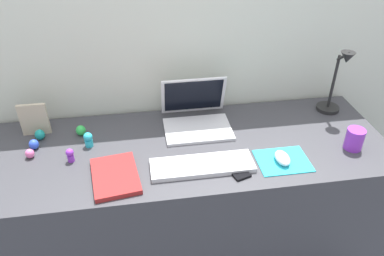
# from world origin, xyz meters

# --- Properties ---
(back_wall) EXTENTS (2.96, 0.05, 1.42)m
(back_wall) POSITION_xyz_m (0.00, 0.35, 0.71)
(back_wall) COLOR beige
(back_wall) RESTS_ON ground_plane
(desk) EXTENTS (1.76, 0.62, 0.74)m
(desk) POSITION_xyz_m (0.00, 0.00, 0.37)
(desk) COLOR #38383D
(desk) RESTS_ON ground_plane
(laptop) EXTENTS (0.30, 0.27, 0.21)m
(laptop) POSITION_xyz_m (0.07, 0.17, 0.79)
(laptop) COLOR silver
(laptop) RESTS_ON desk
(keyboard) EXTENTS (0.41, 0.13, 0.02)m
(keyboard) POSITION_xyz_m (0.05, -0.15, 0.75)
(keyboard) COLOR silver
(keyboard) RESTS_ON desk
(mousepad) EXTENTS (0.21, 0.17, 0.00)m
(mousepad) POSITION_xyz_m (0.38, -0.16, 0.74)
(mousepad) COLOR #28B7CC
(mousepad) RESTS_ON desk
(mouse) EXTENTS (0.06, 0.10, 0.03)m
(mouse) POSITION_xyz_m (0.37, -0.17, 0.76)
(mouse) COLOR silver
(mouse) RESTS_ON mousepad
(cell_phone) EXTENTS (0.10, 0.14, 0.01)m
(cell_phone) POSITION_xyz_m (0.17, -0.19, 0.74)
(cell_phone) COLOR black
(cell_phone) RESTS_ON desk
(desk_lamp) EXTENTS (0.11, 0.15, 0.33)m
(desk_lamp) POSITION_xyz_m (0.74, 0.16, 0.90)
(desk_lamp) COLOR black
(desk_lamp) RESTS_ON desk
(notebook_pad) EXTENTS (0.20, 0.26, 0.02)m
(notebook_pad) POSITION_xyz_m (-0.29, -0.16, 0.75)
(notebook_pad) COLOR maroon
(notebook_pad) RESTS_ON desk
(picture_frame) EXTENTS (0.12, 0.02, 0.15)m
(picture_frame) POSITION_xyz_m (-0.64, 0.20, 0.81)
(picture_frame) COLOR #B2A58C
(picture_frame) RESTS_ON desk
(coffee_mug) EXTENTS (0.08, 0.08, 0.09)m
(coffee_mug) POSITION_xyz_m (0.70, -0.12, 0.79)
(coffee_mug) COLOR purple
(coffee_mug) RESTS_ON desk
(toy_figurine_purple) EXTENTS (0.03, 0.03, 0.06)m
(toy_figurine_purple) POSITION_xyz_m (-0.47, -0.03, 0.77)
(toy_figurine_purple) COLOR purple
(toy_figurine_purple) RESTS_ON desk
(toy_figurine_pink) EXTENTS (0.04, 0.04, 0.04)m
(toy_figurine_pink) POSITION_xyz_m (-0.64, 0.02, 0.76)
(toy_figurine_pink) COLOR pink
(toy_figurine_pink) RESTS_ON desk
(toy_figurine_blue) EXTENTS (0.04, 0.04, 0.04)m
(toy_figurine_blue) POSITION_xyz_m (-0.63, 0.08, 0.76)
(toy_figurine_blue) COLOR blue
(toy_figurine_blue) RESTS_ON desk
(toy_figurine_cyan) EXTENTS (0.04, 0.04, 0.07)m
(toy_figurine_cyan) POSITION_xyz_m (-0.41, 0.06, 0.77)
(toy_figurine_cyan) COLOR #28B7CC
(toy_figurine_cyan) RESTS_ON desk
(toy_figurine_teal) EXTENTS (0.04, 0.04, 0.05)m
(toy_figurine_teal) POSITION_xyz_m (-0.62, 0.15, 0.76)
(toy_figurine_teal) COLOR teal
(toy_figurine_teal) RESTS_ON desk
(toy_figurine_green) EXTENTS (0.04, 0.04, 0.05)m
(toy_figurine_green) POSITION_xyz_m (-0.45, 0.16, 0.76)
(toy_figurine_green) COLOR green
(toy_figurine_green) RESTS_ON desk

